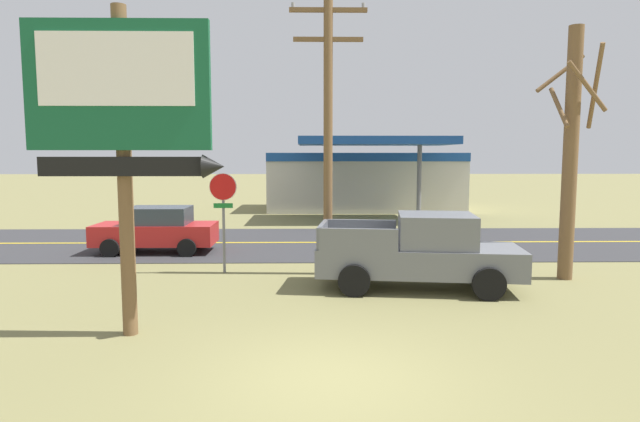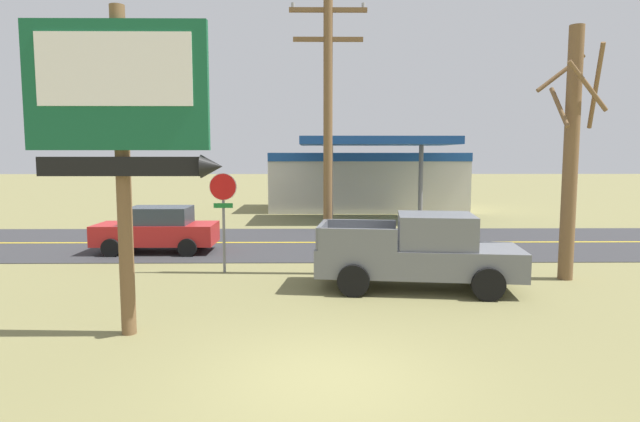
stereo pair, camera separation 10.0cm
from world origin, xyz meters
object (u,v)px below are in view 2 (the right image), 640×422
Objects in this scene: motel_sign at (122,114)px; pickup_grey_parked_on_lawn at (420,252)px; utility_pole at (328,125)px; stop_sign at (223,205)px; gas_station at (366,179)px; car_red_near_lane at (157,229)px; bare_tree at (571,149)px.

motel_sign reaches higher than pickup_grey_parked_on_lawn.
utility_pole is at bearing 53.79° from motel_sign.
gas_station is (5.95, 18.44, -0.08)m from stop_sign.
motel_sign is 6.69m from utility_pole.
stop_sign is at bearing -107.89° from gas_station.
motel_sign is at bearing -99.00° from stop_sign.
gas_station is at bearing 72.11° from stop_sign.
gas_station reaches higher than car_red_near_lane.
bare_tree is at bearing -5.63° from stop_sign.
motel_sign is 0.78× the size of utility_pole.
motel_sign is 2.11× the size of stop_sign.
utility_pole is at bearing 173.55° from bare_tree.
car_red_near_lane is at bearing 131.36° from stop_sign.
car_red_near_lane is at bearing 161.30° from bare_tree.
gas_station reaches higher than pickup_grey_parked_on_lawn.
gas_station is 20.45m from pickup_grey_parked_on_lawn.
motel_sign is at bearing -105.88° from gas_station.
bare_tree reaches higher than motel_sign.
stop_sign is 5.87m from pickup_grey_parked_on_lawn.
pickup_grey_parked_on_lawn is at bearing -91.48° from gas_station.
gas_station is at bearing 88.52° from pickup_grey_parked_on_lawn.
stop_sign is 9.91m from bare_tree.
utility_pole is 4.48m from pickup_grey_parked_on_lawn.
gas_station is at bearing 74.12° from motel_sign.
car_red_near_lane is (-2.93, 3.33, -1.20)m from stop_sign.
utility_pole reaches higher than motel_sign.
utility_pole reaches higher than pickup_grey_parked_on_lawn.
utility_pole is (3.07, -0.21, 2.31)m from stop_sign.
utility_pole is 7.79m from car_red_near_lane.
pickup_grey_parked_on_lawn is 9.90m from car_red_near_lane.
gas_station is 17.57m from car_red_near_lane.
car_red_near_lane is (-8.88, -15.12, -1.11)m from gas_station.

